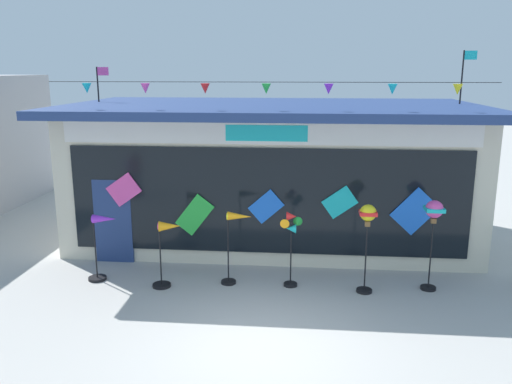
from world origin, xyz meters
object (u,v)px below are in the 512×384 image
Objects in this scene: kite_shop_building at (273,170)px; wind_spinner_center_left at (236,235)px; wind_spinner_right at (367,223)px; wind_spinner_left at (167,245)px; wind_spinner_far_left at (102,239)px; wind_spinner_far_right at (434,218)px; wind_spinner_center_right at (291,232)px.

wind_spinner_center_left is at bearing -99.11° from kite_shop_building.
wind_spinner_left is at bearing -178.28° from wind_spinner_right.
wind_spinner_center_left is at bearing 176.09° from wind_spinner_right.
wind_spinner_far_left is 6.97m from wind_spinner_far_right.
kite_shop_building reaches higher than wind_spinner_far_right.
wind_spinner_center_left is 2.73m from wind_spinner_right.
wind_spinner_center_right is 2.90m from wind_spinner_far_right.
wind_spinner_center_right is (1.16, -0.04, 0.11)m from wind_spinner_center_left.
wind_spinner_left is 4.14m from wind_spinner_right.
wind_spinner_far_left is 0.80× the size of wind_spinner_right.
wind_spinner_far_left is 2.91m from wind_spinner_center_left.
wind_spinner_center_right reaches higher than wind_spinner_left.
wind_spinner_center_left is 0.83× the size of wind_spinner_far_right.
wind_spinner_right is at bearing -5.30° from wind_spinner_center_right.
kite_shop_building is 5.60× the size of wind_spinner_right.
wind_spinner_center_right is 1.56m from wind_spinner_right.
wind_spinner_right is (5.59, -0.12, 0.55)m from wind_spinner_far_left.
wind_spinner_center_left is 4.07m from wind_spinner_far_right.
wind_spinner_left is (-1.97, -3.80, -0.90)m from kite_shop_building.
kite_shop_building is 3.61m from wind_spinner_center_left.
wind_spinner_left is 2.60m from wind_spinner_center_right.
wind_spinner_center_right is at bearing 0.36° from wind_spinner_far_left.
kite_shop_building reaches higher than wind_spinner_right.
wind_spinner_far_right reaches higher than wind_spinner_center_right.
wind_spinner_far_right is at bearing 4.04° from wind_spinner_left.
wind_spinner_right reaches higher than wind_spinner_left.
kite_shop_building is at bearing 99.69° from wind_spinner_center_right.
wind_spinner_far_left is 0.90× the size of wind_spinner_center_right.
wind_spinner_center_right is 0.88× the size of wind_spinner_right.
wind_spinner_center_right is (0.60, -3.53, -0.64)m from kite_shop_building.
wind_spinner_left is 1.45m from wind_spinner_center_left.
kite_shop_building is 6.55× the size of wind_spinner_center_left.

